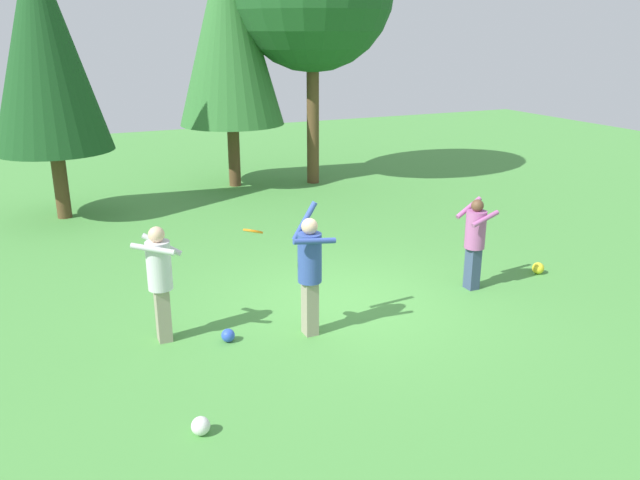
{
  "coord_description": "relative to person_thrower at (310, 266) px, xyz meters",
  "views": [
    {
      "loc": [
        -4.28,
        -8.45,
        4.22
      ],
      "look_at": [
        -0.31,
        0.29,
        1.05
      ],
      "focal_mm": 35.89,
      "sensor_mm": 36.0,
      "label": 1
    }
  ],
  "objects": [
    {
      "name": "tree_center",
      "position": [
        1.78,
        9.39,
        3.18
      ],
      "size": [
        2.84,
        2.84,
        6.77
      ],
      "color": "brown",
      "rests_on": "ground_plane"
    },
    {
      "name": "tree_left",
      "position": [
        -2.85,
        7.95,
        2.82
      ],
      "size": [
        2.59,
        2.59,
        6.2
      ],
      "color": "brown",
      "rests_on": "ground_plane"
    },
    {
      "name": "ball_blue",
      "position": [
        -1.16,
        0.25,
        -0.95
      ],
      "size": [
        0.19,
        0.19,
        0.19
      ],
      "primitive_type": "sphere",
      "color": "blue",
      "rests_on": "ground_plane"
    },
    {
      "name": "person_bystander",
      "position": [
        3.2,
        0.43,
        -0.12
      ],
      "size": [
        0.57,
        0.53,
        1.57
      ],
      "rotation": [
        0.0,
        0.0,
        -3.05
      ],
      "color": "#38476B",
      "rests_on": "ground_plane"
    },
    {
      "name": "ground_plane",
      "position": [
        0.93,
        0.72,
        -1.05
      ],
      "size": [
        40.0,
        40.0,
        0.0
      ],
      "primitive_type": "plane",
      "color": "#4C9342"
    },
    {
      "name": "person_thrower",
      "position": [
        0.0,
        0.0,
        0.0
      ],
      "size": [
        0.61,
        0.51,
        1.94
      ],
      "rotation": [
        0.0,
        0.0,
        3.08
      ],
      "color": "gray",
      "rests_on": "ground_plane"
    },
    {
      "name": "ball_white",
      "position": [
        -2.07,
        -1.74,
        -0.95
      ],
      "size": [
        0.21,
        0.21,
        0.21
      ],
      "primitive_type": "sphere",
      "color": "white",
      "rests_on": "ground_plane"
    },
    {
      "name": "ball_yellow",
      "position": [
        4.73,
        0.49,
        -0.94
      ],
      "size": [
        0.21,
        0.21,
        0.21
      ],
      "primitive_type": "sphere",
      "color": "yellow",
      "rests_on": "ground_plane"
    },
    {
      "name": "frisbee",
      "position": [
        -0.8,
        0.05,
        0.6
      ],
      "size": [
        0.37,
        0.37,
        0.13
      ],
      "color": "orange"
    },
    {
      "name": "person_catcher",
      "position": [
        -1.97,
        0.67,
        -0.04
      ],
      "size": [
        0.73,
        0.69,
        1.69
      ],
      "rotation": [
        0.0,
        0.0,
        -0.49
      ],
      "color": "gray",
      "rests_on": "ground_plane"
    }
  ]
}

